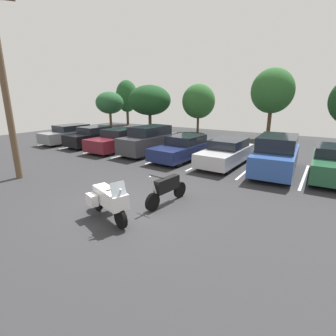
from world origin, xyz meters
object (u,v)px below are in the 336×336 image
object	(u,v)px
car_black	(93,137)
car_navy	(183,148)
car_grey	(71,134)
car_silver	(226,152)
car_green	(334,163)
car_charcoal	(149,140)
motorcycle_touring	(109,200)
motorcycle_second	(167,189)
utility_pole	(4,85)
car_blue	(276,155)
car_maroon	(118,140)

from	to	relation	value
car_black	car_navy	world-z (taller)	car_black
car_grey	car_black	bearing A→B (deg)	0.36
car_silver	car_green	size ratio (longest dim) A/B	1.08
car_grey	car_charcoal	distance (m)	8.01
car_black	motorcycle_touring	bearing A→B (deg)	-39.87
motorcycle_touring	motorcycle_second	world-z (taller)	motorcycle_touring
motorcycle_touring	car_green	distance (m)	10.36
car_black	utility_pole	distance (m)	8.93
motorcycle_touring	car_charcoal	distance (m)	9.52
car_blue	car_maroon	bearing A→B (deg)	-179.32
car_blue	utility_pole	bearing A→B (deg)	-143.79
car_silver	utility_pole	world-z (taller)	utility_pole
car_grey	car_silver	size ratio (longest dim) A/B	1.06
car_grey	car_navy	bearing A→B (deg)	-0.67
car_navy	car_green	distance (m)	7.80
car_black	car_silver	distance (m)	10.74
utility_pole	motorcycle_second	bearing A→B (deg)	8.99
car_navy	car_blue	xyz separation A→B (m)	(5.32, -0.01, 0.22)
car_silver	car_blue	size ratio (longest dim) A/B	0.97
car_maroon	car_black	bearing A→B (deg)	174.34
motorcycle_second	car_maroon	bearing A→B (deg)	142.84
car_grey	car_black	world-z (taller)	car_black
motorcycle_second	car_blue	distance (m)	6.71
car_grey	car_green	size ratio (longest dim) A/B	1.14
motorcycle_second	car_black	xyz separation A→B (m)	(-10.82, 6.35, 0.15)
motorcycle_second	car_green	world-z (taller)	car_green
car_charcoal	car_green	bearing A→B (deg)	1.10
motorcycle_second	car_navy	xyz separation A→B (m)	(-2.77, 6.21, 0.13)
car_navy	car_silver	world-z (taller)	car_navy
car_charcoal	motorcycle_touring	bearing A→B (deg)	-61.07
car_grey	car_blue	size ratio (longest dim) A/B	1.03
motorcycle_second	utility_pole	bearing A→B (deg)	-171.01
car_charcoal	car_green	world-z (taller)	car_charcoal
car_grey	utility_pole	xyz separation A→B (m)	(5.92, -7.53, 3.47)
car_charcoal	car_silver	size ratio (longest dim) A/B	0.96
car_maroon	car_charcoal	bearing A→B (deg)	6.47
motorcycle_second	car_grey	distance (m)	14.89
car_green	car_grey	bearing A→B (deg)	-179.30
utility_pole	car_green	bearing A→B (deg)	31.67
car_grey	car_blue	world-z (taller)	car_blue
motorcycle_touring	motorcycle_second	bearing A→B (deg)	66.48
motorcycle_touring	car_grey	world-z (taller)	car_grey
car_black	car_maroon	bearing A→B (deg)	-5.66
car_grey	car_green	xyz separation A→B (m)	(18.49, 0.23, 0.02)
car_maroon	car_blue	bearing A→B (deg)	0.68
car_black	car_silver	size ratio (longest dim) A/B	0.93
car_black	car_maroon	distance (m)	2.83
motorcycle_touring	car_black	bearing A→B (deg)	140.13
car_maroon	car_navy	world-z (taller)	car_maroon
motorcycle_touring	car_grey	bearing A→B (deg)	146.63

